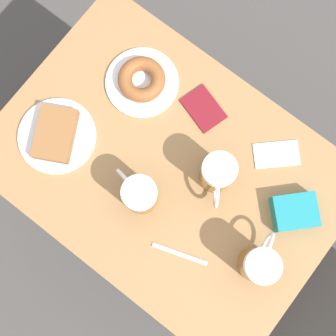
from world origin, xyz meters
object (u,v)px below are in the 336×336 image
at_px(beer_mug_right, 140,195).
at_px(fork, 180,254).
at_px(beer_mug_center, 259,264).
at_px(napkin_folded, 276,154).
at_px(plate_with_cake, 56,135).
at_px(plate_with_donut, 142,81).
at_px(beer_mug_left, 217,174).
at_px(blue_pouch, 295,212).
at_px(passport_near_edge, 203,109).

xyz_separation_m(beer_mug_right, fork, (0.06, 0.19, -0.07)).
distance_m(beer_mug_center, napkin_folded, 0.33).
bearing_deg(plate_with_cake, plate_with_donut, 161.13).
bearing_deg(beer_mug_right, plate_with_cake, -88.41).
bearing_deg(beer_mug_left, plate_with_cake, -67.53).
relative_size(beer_mug_left, blue_pouch, 0.95).
bearing_deg(beer_mug_center, napkin_folded, -156.01).
bearing_deg(fork, beer_mug_right, -108.02).
distance_m(plate_with_donut, passport_near_edge, 0.20).
relative_size(fork, blue_pouch, 1.02).
distance_m(plate_with_donut, beer_mug_right, 0.35).
xyz_separation_m(plate_with_cake, beer_mug_right, (-0.01, 0.31, 0.06)).
distance_m(beer_mug_left, blue_pouch, 0.25).
distance_m(plate_with_cake, plate_with_donut, 0.30).
bearing_deg(plate_with_cake, blue_pouch, 109.37).
xyz_separation_m(plate_with_donut, beer_mug_center, (0.23, 0.58, 0.05)).
bearing_deg(napkin_folded, plate_with_cake, -57.29).
bearing_deg(beer_mug_center, beer_mug_right, -82.66).
height_order(plate_with_donut, beer_mug_center, beer_mug_center).
xyz_separation_m(beer_mug_center, fork, (0.11, -0.18, -0.07)).
bearing_deg(passport_near_edge, beer_mug_center, 54.42).
xyz_separation_m(beer_mug_right, blue_pouch, (-0.23, 0.37, -0.05)).
distance_m(fork, blue_pouch, 0.35).
bearing_deg(napkin_folded, beer_mug_left, -31.47).
height_order(fork, blue_pouch, blue_pouch).
height_order(plate_with_donut, blue_pouch, same).
bearing_deg(plate_with_cake, beer_mug_center, 94.72).
bearing_deg(beer_mug_left, fork, 12.34).
distance_m(beer_mug_center, blue_pouch, 0.19).
relative_size(beer_mug_left, fork, 0.93).
distance_m(plate_with_donut, beer_mug_left, 0.37).
relative_size(beer_mug_right, passport_near_edge, 1.02).
height_order(plate_with_donut, beer_mug_left, beer_mug_left).
xyz_separation_m(napkin_folded, passport_near_edge, (0.02, -0.25, 0.00)).
relative_size(napkin_folded, blue_pouch, 0.95).
xyz_separation_m(plate_with_cake, beer_mug_left, (-0.18, 0.44, 0.06)).
bearing_deg(plate_with_donut, beer_mug_left, 73.92).
relative_size(plate_with_cake, beer_mug_left, 1.55).
bearing_deg(beer_mug_left, plate_with_donut, -106.08).
relative_size(plate_with_cake, passport_near_edge, 1.59).
distance_m(beer_mug_left, beer_mug_center, 0.27).
distance_m(beer_mug_left, beer_mug_right, 0.22).
distance_m(beer_mug_left, fork, 0.25).
bearing_deg(beer_mug_center, passport_near_edge, -125.58).
bearing_deg(beer_mug_left, passport_near_edge, -134.27).
bearing_deg(blue_pouch, plate_with_cake, -70.63).
height_order(beer_mug_right, napkin_folded, beer_mug_right).
relative_size(beer_mug_center, beer_mug_right, 1.00).
relative_size(beer_mug_center, fork, 0.93).
height_order(plate_with_cake, passport_near_edge, plate_with_cake).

